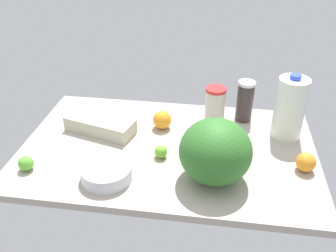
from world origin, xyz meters
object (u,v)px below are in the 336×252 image
Objects in this scene: shaker_bottle at (245,101)px; watermelon at (215,152)px; egg_carton at (100,125)px; lime_by_jug at (26,163)px; milk_jug at (290,108)px; lime_loose at (161,152)px; mixing_bowl at (106,173)px; tumbler_cup at (215,105)px; orange_near_front at (306,162)px; orange_far_back at (162,120)px.

watermelon is (-11.60, -44.36, 2.16)cm from shaker_bottle.
lime_by_jug is (-19.45, -30.28, -0.31)cm from egg_carton.
watermelon is at bearing -131.29° from milk_jug.
watermelon reaches higher than lime_by_jug.
lime_by_jug is 1.12× the size of lime_loose.
mixing_bowl is 31.32cm from lime_by_jug.
mixing_bowl is at bearing -149.81° from milk_jug.
lime_by_jug is at bearing 178.77° from mixing_bowl.
watermelon reaches higher than mixing_bowl.
watermelon reaches higher than tumbler_cup.
milk_jug reaches higher than orange_near_front.
shaker_bottle is 71.47cm from mixing_bowl.
shaker_bottle is 38.34cm from orange_far_back.
orange_far_back is 61.92cm from orange_near_front.
tumbler_cup is 2.05× the size of orange_far_back.
tumbler_cup is at bearing 92.24° from watermelon.
egg_carton is at bearing -161.82° from tumbler_cup.
tumbler_cup is 37.19cm from lime_loose.
tumbler_cup is 2.93× the size of lime_by_jug.
milk_jug is (79.56, 8.43, 10.20)cm from egg_carton.
shaker_bottle is at bearing 14.99° from tumbler_cup.
orange_near_front is (4.50, -23.78, -9.71)cm from milk_jug.
lime_loose is (-50.29, -23.53, -10.83)cm from milk_jug.
orange_far_back is 1.11× the size of orange_near_front.
orange_far_back is (26.23, 6.81, 0.91)cm from egg_carton.
orange_near_front is (35.27, -31.37, -4.75)cm from tumbler_cup.
lime_by_jug is at bearing -171.79° from orange_near_front.
watermelon is at bearing 9.07° from mixing_bowl.
egg_carton is 1.62× the size of mixing_bowl.
egg_carton is at bearing -165.44° from orange_far_back.
shaker_bottle is 41.72cm from orange_near_front.
egg_carton is 1.17× the size of watermelon.
egg_carton is 56.79cm from watermelon.
shaker_bottle is 1.02× the size of mixing_bowl.
mixing_bowl is at bearing -110.83° from orange_far_back.
orange_far_back is at bearing 39.08° from lime_by_jug.
shaker_bottle is 0.74× the size of watermelon.
shaker_bottle reaches higher than orange_far_back.
watermelon reaches higher than egg_carton.
orange_near_front is at bearing 12.20° from mixing_bowl.
egg_carton is 27.12cm from orange_far_back.
shaker_bottle is 3.33× the size of lime_by_jug.
orange_far_back is at bearing -160.38° from shaker_bottle.
lime_loose is (-54.78, 0.25, -1.11)cm from orange_near_front.
lime_by_jug is (-81.42, -49.83, -6.69)cm from shaker_bottle.
milk_jug is at bearing 21.34° from egg_carton.
orange_far_back reaches higher than mixing_bowl.
tumbler_cup reaches higher than lime_by_jug.
egg_carton is 80.65cm from milk_jug.
mixing_bowl is 79.04cm from milk_jug.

